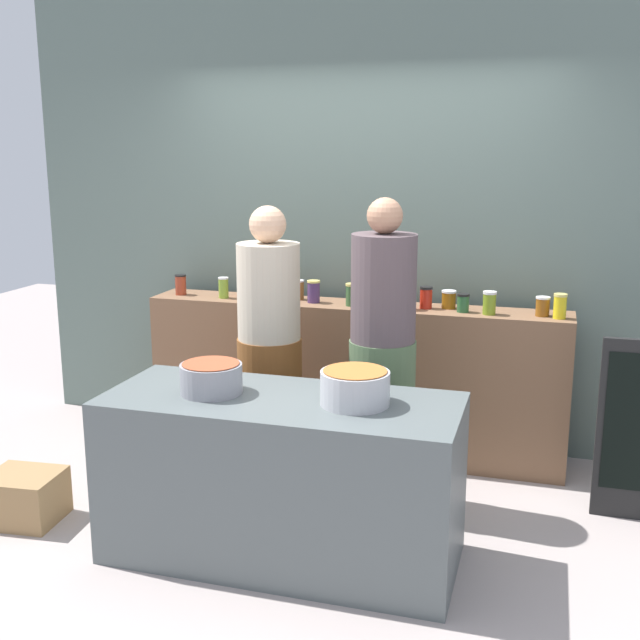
# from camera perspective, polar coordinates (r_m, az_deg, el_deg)

# --- Properties ---
(ground) EXTENTS (12.00, 12.00, 0.00)m
(ground) POSITION_cam_1_polar(r_m,az_deg,el_deg) (4.28, -1.38, -14.85)
(ground) COLOR #A49793
(storefront_wall) EXTENTS (4.80, 0.12, 3.00)m
(storefront_wall) POSITION_cam_1_polar(r_m,az_deg,el_deg) (5.22, 3.47, 7.37)
(storefront_wall) COLOR slate
(storefront_wall) RESTS_ON ground
(display_shelf) EXTENTS (2.70, 0.36, 0.99)m
(display_shelf) POSITION_cam_1_polar(r_m,az_deg,el_deg) (5.08, 2.42, -4.33)
(display_shelf) COLOR brown
(display_shelf) RESTS_ON ground
(prep_table) EXTENTS (1.70, 0.70, 0.81)m
(prep_table) POSITION_cam_1_polar(r_m,az_deg,el_deg) (3.85, -2.81, -11.46)
(prep_table) COLOR #545C5D
(prep_table) RESTS_ON ground
(preserve_jar_0) EXTENTS (0.08, 0.08, 0.14)m
(preserve_jar_0) POSITION_cam_1_polar(r_m,az_deg,el_deg) (5.35, -10.15, 2.57)
(preserve_jar_0) COLOR maroon
(preserve_jar_0) RESTS_ON display_shelf
(preserve_jar_1) EXTENTS (0.07, 0.07, 0.14)m
(preserve_jar_1) POSITION_cam_1_polar(r_m,az_deg,el_deg) (5.18, -7.07, 2.37)
(preserve_jar_1) COLOR olive
(preserve_jar_1) RESTS_ON display_shelf
(preserve_jar_2) EXTENTS (0.08, 0.08, 0.11)m
(preserve_jar_2) POSITION_cam_1_polar(r_m,az_deg,el_deg) (5.24, -5.53, 2.34)
(preserve_jar_2) COLOR #AC2D1C
(preserve_jar_2) RESTS_ON display_shelf
(preserve_jar_3) EXTENTS (0.07, 0.07, 0.11)m
(preserve_jar_3) POSITION_cam_1_polar(r_m,az_deg,el_deg) (5.18, -4.24, 2.28)
(preserve_jar_3) COLOR #274F2C
(preserve_jar_3) RESTS_ON display_shelf
(preserve_jar_4) EXTENTS (0.09, 0.09, 0.11)m
(preserve_jar_4) POSITION_cam_1_polar(r_m,az_deg,el_deg) (5.15, -3.20, 2.19)
(preserve_jar_4) COLOR orange
(preserve_jar_4) RESTS_ON display_shelf
(preserve_jar_5) EXTENTS (0.07, 0.07, 0.13)m
(preserve_jar_5) POSITION_cam_1_polar(r_m,az_deg,el_deg) (5.10, -1.56, 2.23)
(preserve_jar_5) COLOR brown
(preserve_jar_5) RESTS_ON display_shelf
(preserve_jar_6) EXTENTS (0.08, 0.08, 0.14)m
(preserve_jar_6) POSITION_cam_1_polar(r_m,az_deg,el_deg) (5.00, -0.47, 2.11)
(preserve_jar_6) COLOR #442D5E
(preserve_jar_6) RESTS_ON display_shelf
(preserve_jar_7) EXTENTS (0.08, 0.08, 0.14)m
(preserve_jar_7) POSITION_cam_1_polar(r_m,az_deg,el_deg) (4.90, 2.29, 1.88)
(preserve_jar_7) COLOR #335A32
(preserve_jar_7) RESTS_ON display_shelf
(preserve_jar_8) EXTENTS (0.09, 0.09, 0.14)m
(preserve_jar_8) POSITION_cam_1_polar(r_m,az_deg,el_deg) (4.90, 3.68, 1.88)
(preserve_jar_8) COLOR red
(preserve_jar_8) RESTS_ON display_shelf
(preserve_jar_9) EXTENTS (0.09, 0.09, 0.13)m
(preserve_jar_9) POSITION_cam_1_polar(r_m,az_deg,el_deg) (4.81, 6.49, 1.52)
(preserve_jar_9) COLOR #DF5D06
(preserve_jar_9) RESTS_ON display_shelf
(preserve_jar_10) EXTENTS (0.08, 0.08, 0.14)m
(preserve_jar_10) POSITION_cam_1_polar(r_m,az_deg,el_deg) (4.86, 7.76, 1.65)
(preserve_jar_10) COLOR #AA2215
(preserve_jar_10) RESTS_ON display_shelf
(preserve_jar_11) EXTENTS (0.09, 0.09, 0.11)m
(preserve_jar_11) POSITION_cam_1_polar(r_m,az_deg,el_deg) (4.88, 9.40, 1.50)
(preserve_jar_11) COLOR brown
(preserve_jar_11) RESTS_ON display_shelf
(preserve_jar_12) EXTENTS (0.08, 0.08, 0.11)m
(preserve_jar_12) POSITION_cam_1_polar(r_m,az_deg,el_deg) (4.79, 10.42, 1.24)
(preserve_jar_12) COLOR #25552F
(preserve_jar_12) RESTS_ON display_shelf
(preserve_jar_13) EXTENTS (0.08, 0.08, 0.14)m
(preserve_jar_13) POSITION_cam_1_polar(r_m,az_deg,el_deg) (4.75, 12.28, 1.24)
(preserve_jar_13) COLOR olive
(preserve_jar_13) RESTS_ON display_shelf
(preserve_jar_14) EXTENTS (0.09, 0.09, 0.12)m
(preserve_jar_14) POSITION_cam_1_polar(r_m,az_deg,el_deg) (4.78, 15.97, 0.97)
(preserve_jar_14) COLOR brown
(preserve_jar_14) RESTS_ON display_shelf
(preserve_jar_15) EXTENTS (0.08, 0.08, 0.15)m
(preserve_jar_15) POSITION_cam_1_polar(r_m,az_deg,el_deg) (4.74, 17.14, 0.98)
(preserve_jar_15) COLOR gold
(preserve_jar_15) RESTS_ON display_shelf
(cooking_pot_left) EXTENTS (0.30, 0.30, 0.15)m
(cooking_pot_left) POSITION_cam_1_polar(r_m,az_deg,el_deg) (3.79, -7.96, -4.24)
(cooking_pot_left) COLOR gray
(cooking_pot_left) RESTS_ON prep_table
(cooking_pot_center) EXTENTS (0.32, 0.32, 0.16)m
(cooking_pot_center) POSITION_cam_1_polar(r_m,az_deg,el_deg) (3.59, 2.57, -4.96)
(cooking_pot_center) COLOR #B7B7BC
(cooking_pot_center) RESTS_ON prep_table
(cook_with_tongs) EXTENTS (0.37, 0.37, 1.65)m
(cook_with_tongs) POSITION_cam_1_polar(r_m,az_deg,el_deg) (4.52, -3.70, -3.19)
(cook_with_tongs) COLOR brown
(cook_with_tongs) RESTS_ON ground
(cook_in_cap) EXTENTS (0.37, 0.37, 1.71)m
(cook_in_cap) POSITION_cam_1_polar(r_m,az_deg,el_deg) (4.28, 4.56, -3.68)
(cook_in_cap) COLOR #4D6443
(cook_in_cap) RESTS_ON ground
(bread_crate) EXTENTS (0.40, 0.36, 0.26)m
(bread_crate) POSITION_cam_1_polar(r_m,az_deg,el_deg) (4.58, -20.79, -12.01)
(bread_crate) COLOR #967349
(bread_crate) RESTS_ON ground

